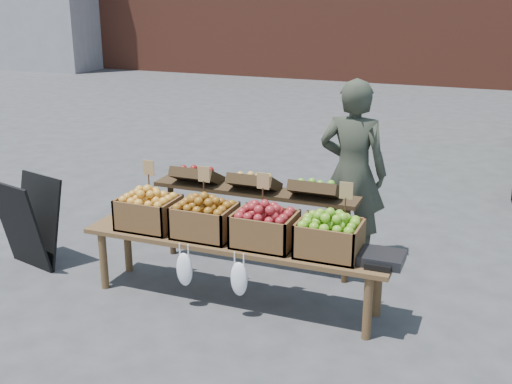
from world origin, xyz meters
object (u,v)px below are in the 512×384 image
at_px(crate_red_apples, 265,229).
at_px(vendor, 353,172).
at_px(back_table, 254,217).
at_px(crate_green_apples, 329,238).
at_px(crate_russet_pears, 205,221).
at_px(weighing_scale, 382,258).
at_px(chalkboard_sign, 29,222).
at_px(display_bench, 235,271).
at_px(crate_golden_apples, 149,213).

bearing_deg(crate_red_apples, vendor, 70.82).
height_order(back_table, crate_green_apples, back_table).
height_order(vendor, crate_russet_pears, vendor).
distance_m(back_table, weighing_scale, 1.54).
relative_size(chalkboard_sign, crate_green_apples, 1.79).
xyz_separation_m(crate_red_apples, crate_green_apples, (0.55, 0.00, 0.00)).
xyz_separation_m(back_table, weighing_scale, (1.35, -0.72, 0.09)).
bearing_deg(vendor, crate_red_apples, 71.46).
bearing_deg(crate_green_apples, crate_russet_pears, 180.00).
bearing_deg(display_bench, back_table, 98.15).
distance_m(crate_golden_apples, weighing_scale, 2.08).
bearing_deg(crate_red_apples, display_bench, 180.00).
bearing_deg(display_bench, weighing_scale, 0.00).
bearing_deg(crate_green_apples, weighing_scale, 0.00).
height_order(chalkboard_sign, crate_green_apples, chalkboard_sign).
height_order(crate_golden_apples, weighing_scale, crate_golden_apples).
xyz_separation_m(back_table, crate_green_apples, (0.93, -0.72, 0.19)).
relative_size(crate_russet_pears, crate_green_apples, 1.00).
bearing_deg(weighing_scale, crate_golden_apples, 180.00).
relative_size(crate_golden_apples, weighing_scale, 1.47).
distance_m(vendor, crate_golden_apples, 1.99).
xyz_separation_m(back_table, crate_russet_pears, (-0.17, -0.72, 0.19)).
relative_size(vendor, crate_golden_apples, 3.63).
bearing_deg(crate_red_apples, crate_green_apples, 0.00).
bearing_deg(crate_golden_apples, display_bench, 0.00).
distance_m(crate_golden_apples, crate_red_apples, 1.10).
height_order(display_bench, crate_russet_pears, crate_russet_pears).
distance_m(back_table, crate_green_apples, 1.19).
bearing_deg(chalkboard_sign, crate_red_apples, 15.53).
height_order(chalkboard_sign, back_table, back_table).
xyz_separation_m(vendor, crate_green_apples, (0.12, -1.25, -0.20)).
distance_m(back_table, crate_red_apples, 0.84).
bearing_deg(crate_russet_pears, vendor, 51.70).
bearing_deg(back_table, weighing_scale, -28.02).
xyz_separation_m(chalkboard_sign, crate_green_apples, (2.97, 0.04, 0.26)).
xyz_separation_m(crate_golden_apples, crate_red_apples, (1.10, 0.00, 0.00)).
bearing_deg(crate_golden_apples, back_table, 44.93).
relative_size(chalkboard_sign, back_table, 0.43).
bearing_deg(weighing_scale, crate_red_apples, 180.00).
bearing_deg(crate_russet_pears, weighing_scale, 0.00).
height_order(vendor, weighing_scale, vendor).
distance_m(chalkboard_sign, crate_green_apples, 2.98).
distance_m(display_bench, crate_golden_apples, 0.93).
bearing_deg(vendor, back_table, 33.56).
bearing_deg(vendor, crate_green_apples, 96.00).
bearing_deg(crate_russet_pears, crate_red_apples, 0.00).
bearing_deg(crate_green_apples, back_table, 142.20).
xyz_separation_m(crate_golden_apples, weighing_scale, (2.08, 0.00, -0.10)).
xyz_separation_m(vendor, crate_golden_apples, (-1.53, -1.25, -0.20)).
distance_m(chalkboard_sign, display_bench, 2.15).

